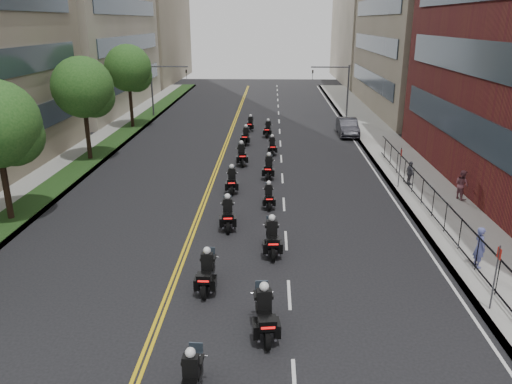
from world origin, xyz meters
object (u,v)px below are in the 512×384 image
motorcycle_2 (207,273)px  motorcycle_3 (272,239)px  pedestrian_b (462,185)px  motorcycle_8 (242,155)px  motorcycle_12 (250,124)px  motorcycle_4 (228,215)px  motorcycle_9 (272,146)px  pedestrian_a (480,247)px  motorcycle_6 (232,181)px  motorcycle_5 (269,197)px  motorcycle_1 (264,315)px  motorcycle_11 (268,130)px  motorcycle_10 (246,137)px  parked_sedan (348,127)px  motorcycle_7 (269,168)px  motorcycle_0 (191,383)px  pedestrian_c (410,173)px

motorcycle_2 → motorcycle_3: 4.12m
motorcycle_2 → pedestrian_b: pedestrian_b is taller
motorcycle_8 → motorcycle_12: bearing=81.7°
motorcycle_4 → pedestrian_b: pedestrian_b is taller
motorcycle_9 → pedestrian_b: 15.22m
pedestrian_a → pedestrian_b: size_ratio=1.03×
motorcycle_6 → motorcycle_9: 9.55m
motorcycle_4 → pedestrian_a: (10.92, -4.19, 0.34)m
motorcycle_5 → pedestrian_a: (8.87, -7.24, 0.44)m
motorcycle_1 → motorcycle_11: size_ratio=1.15×
motorcycle_10 → motorcycle_12: (0.14, 5.71, -0.06)m
motorcycle_5 → motorcycle_10: size_ratio=0.89×
motorcycle_5 → parked_sedan: parked_sedan is taller
motorcycle_11 → parked_sedan: motorcycle_11 is taller
motorcycle_6 → motorcycle_4: bearing=-91.0°
motorcycle_7 → motorcycle_10: (-2.02, 9.47, -0.01)m
motorcycle_3 → motorcycle_8: motorcycle_3 is taller
motorcycle_0 → motorcycle_8: (-0.06, 24.10, 0.04)m
motorcycle_3 → motorcycle_7: (-0.24, 11.50, -0.04)m
motorcycle_1 → motorcycle_2: size_ratio=1.08×
motorcycle_12 → pedestrian_c: bearing=-53.8°
motorcycle_0 → motorcycle_4: bearing=93.1°
motorcycle_0 → motorcycle_10: 30.41m
motorcycle_7 → pedestrian_b: bearing=-17.9°
motorcycle_1 → motorcycle_9: motorcycle_1 is taller
motorcycle_3 → pedestrian_c: bearing=45.4°
motorcycle_12 → pedestrian_b: pedestrian_b is taller
motorcycle_5 → motorcycle_9: (0.18, 11.82, 0.02)m
motorcycle_1 → parked_sedan: (7.11, 31.04, 0.04)m
motorcycle_4 → motorcycle_11: bearing=79.8°
motorcycle_4 → motorcycle_8: bearing=84.8°
motorcycle_5 → motorcycle_7: bearing=87.6°
motorcycle_2 → pedestrian_a: bearing=11.1°
motorcycle_10 → motorcycle_11: size_ratio=1.04×
pedestrian_b → motorcycle_12: bearing=13.7°
motorcycle_12 → motorcycle_0: bearing=-86.7°
motorcycle_6 → motorcycle_10: (0.21, 12.41, -0.01)m
motorcycle_5 → pedestrian_a: size_ratio=1.16×
motorcycle_0 → pedestrian_a: bearing=39.7°
motorcycle_9 → motorcycle_0: bearing=-97.6°
motorcycle_10 → pedestrian_a: pedestrian_a is taller
pedestrian_a → pedestrian_c: size_ratio=1.18×
motorcycle_7 → motorcycle_8: size_ratio=0.97×
motorcycle_0 → parked_sedan: 35.48m
motorcycle_9 → motorcycle_7: bearing=-95.1°
motorcycle_10 → motorcycle_12: motorcycle_10 is taller
motorcycle_6 → pedestrian_b: bearing=-8.8°
motorcycle_4 → pedestrian_c: bearing=27.3°
motorcycle_4 → motorcycle_2: bearing=-97.8°
motorcycle_8 → motorcycle_11: (1.83, 9.47, -0.06)m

